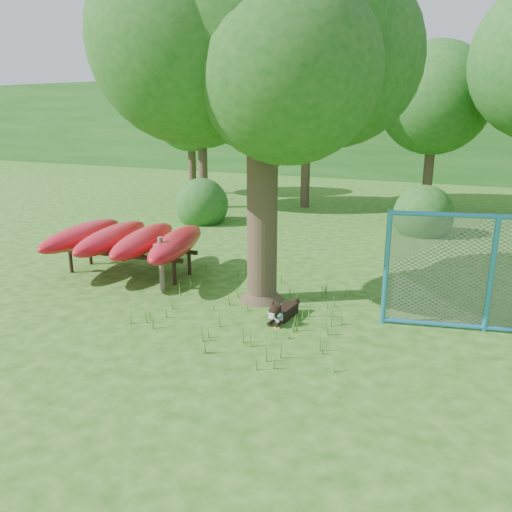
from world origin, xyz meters
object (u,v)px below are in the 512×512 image
at_px(oak_tree, 260,35).
at_px(kayak_rack, 128,239).
at_px(fence_section, 491,274).
at_px(husky_dog, 282,312).

relative_size(oak_tree, kayak_rack, 1.85).
bearing_deg(kayak_rack, fence_section, -6.72).
distance_m(oak_tree, husky_dog, 4.77).
bearing_deg(husky_dog, oak_tree, 138.70).
height_order(oak_tree, kayak_rack, oak_tree).
height_order(oak_tree, husky_dog, oak_tree).
distance_m(husky_dog, fence_section, 3.48).
bearing_deg(oak_tree, fence_section, 4.25).
relative_size(husky_dog, fence_section, 0.30).
bearing_deg(husky_dog, fence_section, 21.40).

